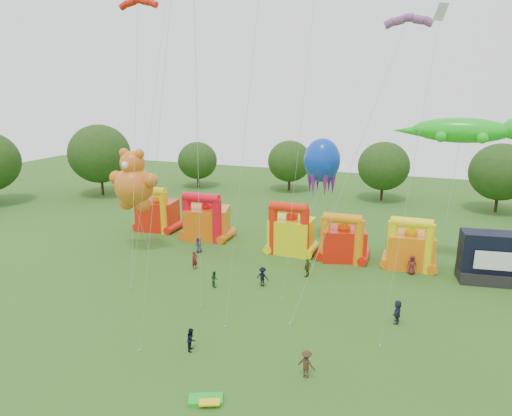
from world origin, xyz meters
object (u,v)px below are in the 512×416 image
(bouncy_castle_2, at_px, (291,233))
(gecko_kite, at_px, (456,159))
(spectator_4, at_px, (307,268))
(stage_trailer, at_px, (502,259))
(spectator_0, at_px, (199,245))
(teddy_bear_kite, at_px, (134,184))
(octopus_kite, at_px, (315,190))
(bouncy_castle_0, at_px, (157,213))

(bouncy_castle_2, relative_size, gecko_kite, 0.39)
(spectator_4, bearing_deg, stage_trailer, 127.40)
(bouncy_castle_2, bearing_deg, spectator_0, -159.58)
(stage_trailer, height_order, gecko_kite, gecko_kite)
(teddy_bear_kite, xyz_separation_m, spectator_0, (6.65, 1.94, -6.89))
(bouncy_castle_2, relative_size, spectator_4, 3.22)
(stage_trailer, relative_size, octopus_kite, 0.62)
(stage_trailer, relative_size, spectator_4, 4.15)
(bouncy_castle_2, distance_m, stage_trailer, 20.85)
(bouncy_castle_0, xyz_separation_m, octopus_kite, (20.40, 1.17, 4.37))
(bouncy_castle_0, xyz_separation_m, bouncy_castle_2, (18.65, -2.22, 0.03))
(gecko_kite, height_order, octopus_kite, gecko_kite)
(spectator_0, bearing_deg, teddy_bear_kite, -140.50)
(bouncy_castle_2, distance_m, teddy_bear_kite, 18.07)
(bouncy_castle_0, distance_m, spectator_0, 10.80)
(bouncy_castle_2, xyz_separation_m, spectator_0, (-9.65, -3.59, -1.41))
(bouncy_castle_0, height_order, gecko_kite, gecko_kite)
(teddy_bear_kite, xyz_separation_m, spectator_4, (19.72, -0.57, -6.84))
(octopus_kite, xyz_separation_m, spectator_0, (-11.41, -6.98, -5.75))
(stage_trailer, height_order, spectator_0, stage_trailer)
(teddy_bear_kite, distance_m, spectator_0, 9.77)
(octopus_kite, relative_size, spectator_0, 6.99)
(bouncy_castle_2, distance_m, spectator_0, 10.40)
(teddy_bear_kite, relative_size, gecko_kite, 0.77)
(octopus_kite, bearing_deg, teddy_bear_kite, -153.69)
(stage_trailer, bearing_deg, bouncy_castle_0, 175.21)
(bouncy_castle_0, xyz_separation_m, spectator_0, (9.00, -5.81, -1.38))
(bouncy_castle_2, distance_m, gecko_kite, 18.45)
(gecko_kite, height_order, spectator_4, gecko_kite)
(spectator_0, bearing_deg, bouncy_castle_2, 43.63)
(stage_trailer, bearing_deg, gecko_kite, 151.73)
(octopus_kite, bearing_deg, gecko_kite, -7.67)
(stage_trailer, bearing_deg, spectator_4, -163.93)
(gecko_kite, bearing_deg, teddy_bear_kite, -167.82)
(bouncy_castle_0, distance_m, stage_trailer, 39.61)
(teddy_bear_kite, bearing_deg, stage_trailer, 6.84)
(teddy_bear_kite, distance_m, gecko_kite, 33.33)
(gecko_kite, bearing_deg, spectator_0, -168.91)
(bouncy_castle_0, distance_m, octopus_kite, 20.90)
(stage_trailer, distance_m, teddy_bear_kite, 37.79)
(bouncy_castle_0, bearing_deg, bouncy_castle_2, -6.78)
(stage_trailer, xyz_separation_m, spectator_0, (-30.48, -2.51, -1.45))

